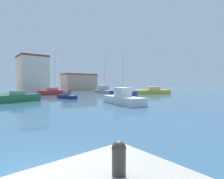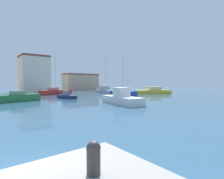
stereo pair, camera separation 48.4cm
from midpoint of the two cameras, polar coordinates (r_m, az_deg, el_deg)
water at (r=29.64m, az=-6.33°, el=-2.86°), size 160.00×160.00×0.00m
mooring_bollard at (r=3.24m, az=-1.50°, el=-21.00°), size 0.25×0.25×0.59m
sailboat_grey_mid_harbor at (r=45.90m, az=-1.89°, el=-0.18°), size 4.36×9.25×10.50m
motorboat_white_far_right at (r=21.87m, az=3.81°, el=-2.97°), size 3.28×6.93×2.02m
sailboat_red_inner_mooring at (r=40.93m, az=-17.64°, el=-0.70°), size 7.27×3.77×9.39m
motorboat_navy_near_pier at (r=30.18m, az=-14.14°, el=-2.08°), size 1.85×4.28×1.27m
motorboat_yellow_center_channel at (r=43.05m, az=13.49°, el=-0.53°), size 8.61×6.64×1.65m
sailboat_blue_distant_north at (r=35.44m, az=3.98°, el=-1.04°), size 1.99×6.13×8.17m
motorboat_green_far_left at (r=27.51m, az=-28.00°, el=-2.33°), size 6.12×3.04×1.53m
harbor_office at (r=55.56m, az=-23.86°, el=4.69°), size 7.28×7.98×10.35m
warehouse_block at (r=64.12m, az=-9.96°, el=2.48°), size 12.22×5.70×5.84m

